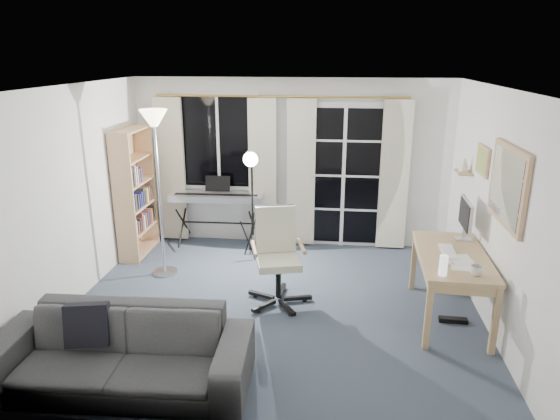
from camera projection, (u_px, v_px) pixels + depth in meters
The scene contains 17 objects.
floor at pixel (274, 306), 5.64m from camera, with size 4.50×4.00×0.02m, color #333E4B.
window at pixel (219, 142), 7.17m from camera, with size 1.20×0.08×1.40m.
french_door at pixel (343, 177), 7.11m from camera, with size 1.32×0.09×2.11m.
curtains at pixel (281, 172), 7.10m from camera, with size 3.60×0.07×2.13m.
bookshelf at pixel (133, 196), 6.85m from camera, with size 0.29×0.82×1.77m.
torchiere_lamp at pixel (156, 144), 5.93m from camera, with size 0.36×0.36×2.09m.
keyboard_piano at pixel (217, 198), 7.14m from camera, with size 1.34×0.68×0.96m.
studio_light at pixel (251, 171), 6.48m from camera, with size 0.28×0.31×1.55m.
office_chair at pixel (277, 247), 5.60m from camera, with size 0.75×0.73×1.08m.
desk at pixel (452, 262), 5.18m from camera, with size 0.73×1.39×0.73m.
monitor at pixel (466, 216), 5.47m from camera, with size 0.18×0.53×0.46m.
desk_clutter at pixel (450, 277), 5.00m from camera, with size 0.45×0.83×0.93m.
mug at pixel (476, 269), 4.65m from camera, with size 0.12×0.09×0.12m, color silver.
wall_mirror at pixel (508, 186), 4.59m from camera, with size 0.04×0.94×0.74m.
framed_print at pixel (483, 160), 5.43m from camera, with size 0.03×0.42×0.32m.
wall_shelf at pixel (464, 167), 5.97m from camera, with size 0.16×0.30×0.18m.
sofa at pixel (119, 341), 4.16m from camera, with size 2.20×0.72×0.85m.
Camera 1 is at (0.65, -5.01, 2.72)m, focal length 32.00 mm.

